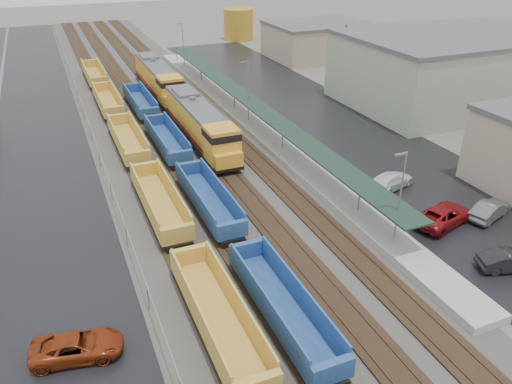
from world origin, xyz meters
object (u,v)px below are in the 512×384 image
(well_string_blue, at_px, (239,244))
(well_string_yellow, at_px, (160,202))
(parked_car_east_b, at_px, (443,215))
(parked_car_west_c, at_px, (77,347))
(parked_car_east_e, at_px, (490,210))
(locomotive_lead, at_px, (201,124))
(locomotive_trail, at_px, (158,79))
(parked_car_east_a, at_px, (510,261))
(storage_tank, at_px, (238,24))
(parked_car_east_c, at_px, (390,181))

(well_string_blue, bearing_deg, well_string_yellow, 114.90)
(parked_car_east_b, bearing_deg, parked_car_west_c, 81.55)
(parked_car_east_b, bearing_deg, parked_car_east_e, -115.15)
(locomotive_lead, relative_size, parked_car_east_b, 3.51)
(locomotive_trail, bearing_deg, parked_car_east_b, -73.65)
(parked_car_east_a, height_order, parked_car_east_e, parked_car_east_e)
(locomotive_lead, bearing_deg, parked_car_east_b, -61.47)
(well_string_yellow, distance_m, parked_car_east_e, 28.17)
(parked_car_east_b, relative_size, parked_car_east_e, 1.26)
(well_string_blue, relative_size, parked_car_east_b, 14.91)
(well_string_blue, height_order, parked_car_west_c, well_string_blue)
(well_string_yellow, bearing_deg, well_string_blue, -65.10)
(well_string_blue, distance_m, parked_car_west_c, 13.37)
(well_string_yellow, height_order, well_string_blue, well_string_yellow)
(locomotive_trail, height_order, parked_car_east_a, locomotive_trail)
(parked_car_east_b, bearing_deg, well_string_blue, 67.78)
(locomotive_lead, bearing_deg, parked_car_west_c, -119.79)
(storage_tank, height_order, parked_car_east_a, storage_tank)
(parked_car_east_a, xyz_separation_m, parked_car_east_e, (4.29, 6.14, 0.01))
(parked_car_east_b, bearing_deg, storage_tank, -24.33)
(parked_car_west_c, bearing_deg, well_string_yellow, -19.45)
(locomotive_lead, bearing_deg, parked_car_east_c, -52.74)
(storage_tank, bearing_deg, locomotive_trail, -126.31)
(well_string_yellow, xyz_separation_m, parked_car_east_a, (21.43, -17.63, -0.41))
(locomotive_lead, xyz_separation_m, parked_car_east_b, (13.38, -24.61, -1.66))
(well_string_blue, relative_size, parked_car_east_c, 16.36)
(locomotive_trail, distance_m, parked_car_east_c, 40.74)
(well_string_blue, distance_m, parked_car_east_a, 19.62)
(parked_car_east_e, bearing_deg, locomotive_lead, 16.66)
(locomotive_trail, xyz_separation_m, storage_tank, (26.33, 35.83, 0.81))
(locomotive_trail, xyz_separation_m, parked_car_east_e, (17.72, -46.36, -1.71))
(locomotive_lead, bearing_deg, storage_tank, 65.14)
(parked_car_east_c, bearing_deg, well_string_blue, 88.37)
(well_string_blue, bearing_deg, parked_car_west_c, -154.99)
(well_string_blue, relative_size, parked_car_east_a, 19.12)
(locomotive_lead, relative_size, parked_car_west_c, 4.00)
(well_string_yellow, bearing_deg, storage_tank, 64.10)
(storage_tank, relative_size, parked_car_east_a, 1.44)
(storage_tank, xyz_separation_m, parked_car_east_e, (-8.62, -82.19, -2.52))
(locomotive_lead, bearing_deg, parked_car_east_a, -66.92)
(well_string_blue, relative_size, storage_tank, 13.32)
(well_string_yellow, height_order, parked_car_east_b, well_string_yellow)
(well_string_yellow, bearing_deg, locomotive_trail, 77.08)
(locomotive_trail, bearing_deg, parked_car_east_c, -70.94)
(parked_car_east_a, distance_m, parked_car_east_b, 6.90)
(locomotive_trail, bearing_deg, parked_car_west_c, -108.15)
(parked_car_east_a, bearing_deg, well_string_yellow, 68.54)
(locomotive_trail, relative_size, parked_car_west_c, 4.00)
(parked_car_east_a, height_order, parked_car_east_c, parked_car_east_c)
(locomotive_trail, bearing_deg, parked_car_east_e, -69.09)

